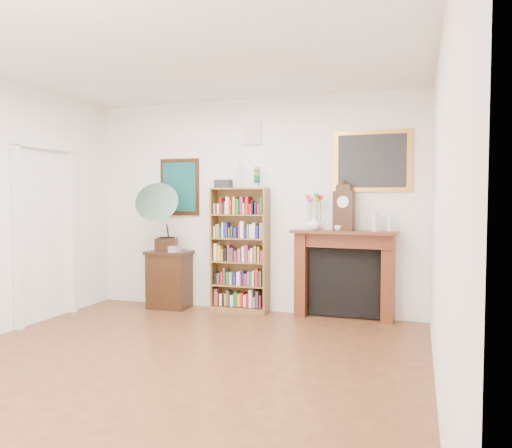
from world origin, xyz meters
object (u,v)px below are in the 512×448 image
(fireplace, at_px, (344,267))
(cd_stack, at_px, (174,249))
(side_cabinet, at_px, (169,279))
(bottle_right, at_px, (390,223))
(teacup, at_px, (338,228))
(flower_vase, at_px, (314,223))
(mantel_clock, at_px, (344,208))
(gramophone, at_px, (161,213))
(bottle_left, at_px, (375,221))
(bookshelf, at_px, (240,243))

(fireplace, height_order, cd_stack, fireplace)
(side_cabinet, distance_m, fireplace, 2.36)
(cd_stack, relative_size, bottle_right, 0.60)
(side_cabinet, distance_m, teacup, 2.40)
(flower_vase, relative_size, teacup, 2.06)
(side_cabinet, height_order, mantel_clock, mantel_clock)
(gramophone, relative_size, cd_stack, 7.65)
(cd_stack, height_order, mantel_clock, mantel_clock)
(mantel_clock, bearing_deg, gramophone, -168.27)
(gramophone, xyz_separation_m, bottle_left, (2.79, 0.16, -0.08))
(bookshelf, height_order, teacup, bookshelf)
(side_cabinet, height_order, flower_vase, flower_vase)
(bookshelf, height_order, bottle_left, bookshelf)
(side_cabinet, height_order, bottle_right, bottle_right)
(bookshelf, relative_size, mantel_clock, 3.35)
(bookshelf, height_order, fireplace, bookshelf)
(gramophone, height_order, cd_stack, gramophone)
(gramophone, bearing_deg, bookshelf, -9.39)
(bookshelf, xyz_separation_m, fireplace, (1.35, 0.06, -0.27))
(bookshelf, xyz_separation_m, gramophone, (-1.07, -0.17, 0.39))
(bookshelf, relative_size, side_cabinet, 2.41)
(fireplace, relative_size, gramophone, 1.44)
(fireplace, relative_size, cd_stack, 11.00)
(side_cabinet, xyz_separation_m, teacup, (2.28, 0.03, 0.74))
(teacup, bearing_deg, flower_vase, 168.18)
(gramophone, xyz_separation_m, flower_vase, (2.05, 0.19, -0.11))
(gramophone, height_order, bottle_right, gramophone)
(fireplace, xyz_separation_m, bottle_right, (0.55, -0.06, 0.56))
(fireplace, height_order, teacup, teacup)
(mantel_clock, xyz_separation_m, teacup, (-0.06, -0.07, -0.24))
(fireplace, height_order, flower_vase, flower_vase)
(cd_stack, height_order, bottle_left, bottle_left)
(cd_stack, distance_m, mantel_clock, 2.27)
(bookshelf, distance_m, fireplace, 1.38)
(bookshelf, bearing_deg, side_cabinet, -177.40)
(fireplace, bearing_deg, bottle_right, -2.28)
(side_cabinet, xyz_separation_m, gramophone, (-0.07, -0.09, 0.91))
(side_cabinet, distance_m, mantel_clock, 2.54)
(bookshelf, distance_m, cd_stack, 0.87)
(bottle_right, bearing_deg, bottle_left, -178.61)
(bottle_left, height_order, bottle_right, bottle_left)
(bookshelf, xyz_separation_m, mantel_clock, (1.35, 0.02, 0.46))
(mantel_clock, bearing_deg, flower_vase, -172.67)
(fireplace, bearing_deg, mantel_clock, -96.02)
(cd_stack, xyz_separation_m, bottle_left, (2.56, 0.21, 0.40))
(gramophone, height_order, bottle_left, gramophone)
(side_cabinet, xyz_separation_m, flower_vase, (1.98, 0.10, 0.80))
(fireplace, relative_size, bottle_right, 6.60)
(side_cabinet, bearing_deg, flower_vase, 1.74)
(mantel_clock, height_order, bottle_right, mantel_clock)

